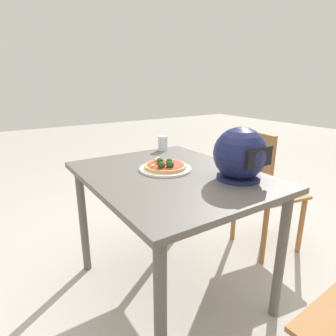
# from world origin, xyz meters

# --- Properties ---
(ground_plane) EXTENTS (14.00, 14.00, 0.00)m
(ground_plane) POSITION_xyz_m (0.00, 0.00, 0.00)
(ground_plane) COLOR #B2ADA3
(dining_table) EXTENTS (0.84, 1.06, 0.74)m
(dining_table) POSITION_xyz_m (0.00, 0.00, 0.65)
(dining_table) COLOR #5B5651
(dining_table) RESTS_ON ground
(pizza_plate) EXTENTS (0.29, 0.29, 0.01)m
(pizza_plate) POSITION_xyz_m (-0.01, -0.07, 0.75)
(pizza_plate) COLOR white
(pizza_plate) RESTS_ON dining_table
(pizza) EXTENTS (0.23, 0.23, 0.05)m
(pizza) POSITION_xyz_m (-0.01, -0.06, 0.77)
(pizza) COLOR tan
(pizza) RESTS_ON pizza_plate
(motorcycle_helmet) EXTENTS (0.26, 0.26, 0.26)m
(motorcycle_helmet) POSITION_xyz_m (-0.23, 0.26, 0.87)
(motorcycle_helmet) COLOR #191E4C
(motorcycle_helmet) RESTS_ON dining_table
(drinking_glass) EXTENTS (0.07, 0.07, 0.10)m
(drinking_glass) POSITION_xyz_m (-0.25, -0.47, 0.79)
(drinking_glass) COLOR silver
(drinking_glass) RESTS_ON dining_table
(chair_side) EXTENTS (0.46, 0.46, 0.90)m
(chair_side) POSITION_xyz_m (-0.78, -0.02, 0.51)
(chair_side) COLOR #996638
(chair_side) RESTS_ON ground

